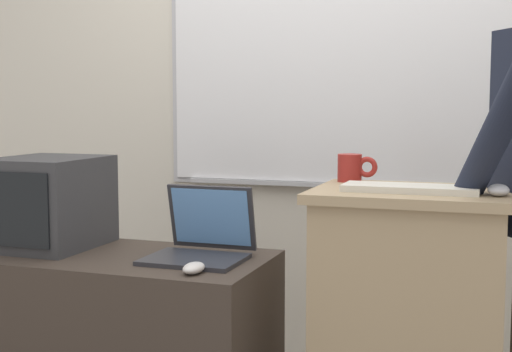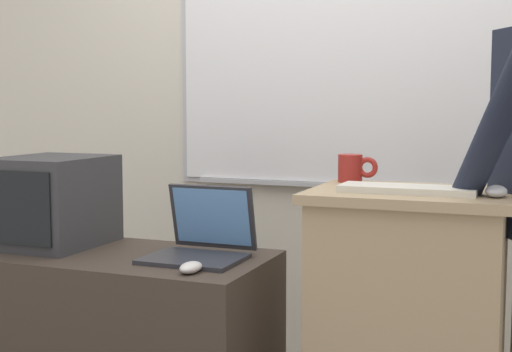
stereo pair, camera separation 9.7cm
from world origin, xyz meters
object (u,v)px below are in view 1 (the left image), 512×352
computer_mouse_by_laptop (194,268)px  side_desk (121,352)px  lectern_podium (409,340)px  coffee_mug (352,168)px  computer_mouse_by_keyboard (498,190)px  wireless_keyboard (410,188)px  crt_monitor (48,202)px  laptop (203,239)px

computer_mouse_by_laptop → side_desk: bearing=154.9°
lectern_podium → side_desk: (-0.98, -0.07, -0.13)m
side_desk → coffee_mug: coffee_mug is taller
computer_mouse_by_laptop → computer_mouse_by_keyboard: bearing=10.4°
wireless_keyboard → coffee_mug: coffee_mug is taller
lectern_podium → computer_mouse_by_laptop: bearing=-159.3°
computer_mouse_by_laptop → wireless_keyboard: bearing=15.9°
computer_mouse_by_keyboard → crt_monitor: bearing=178.1°
laptop → coffee_mug: bearing=20.6°
wireless_keyboard → computer_mouse_by_keyboard: 0.25m
crt_monitor → lectern_podium: bearing=1.1°
laptop → crt_monitor: size_ratio=0.79×
wireless_keyboard → laptop: bearing=176.4°
lectern_podium → crt_monitor: crt_monitor is taller
computer_mouse_by_keyboard → crt_monitor: (-1.54, 0.05, -0.11)m
wireless_keyboard → crt_monitor: bearing=178.5°
computer_mouse_by_laptop → crt_monitor: size_ratio=0.25×
computer_mouse_by_laptop → crt_monitor: (-0.67, 0.21, 0.15)m
laptop → computer_mouse_by_keyboard: (0.94, -0.06, 0.21)m
side_desk → coffee_mug: (0.76, 0.23, 0.65)m
lectern_podium → laptop: lectern_podium is taller
lectern_podium → crt_monitor: 1.35m
lectern_podium → computer_mouse_by_keyboard: size_ratio=9.47×
laptop → computer_mouse_by_laptop: bearing=-73.3°
side_desk → coffee_mug: size_ratio=7.69×
lectern_podium → wireless_keyboard: size_ratio=2.38×
coffee_mug → crt_monitor: bearing=-170.2°
laptop → computer_mouse_by_keyboard: computer_mouse_by_keyboard is taller
computer_mouse_by_laptop → crt_monitor: 0.72m
lectern_podium → computer_mouse_by_laptop: (-0.63, -0.24, 0.23)m
crt_monitor → coffee_mug: 1.10m
side_desk → computer_mouse_by_keyboard: computer_mouse_by_keyboard is taller
crt_monitor → coffee_mug: bearing=9.8°
wireless_keyboard → crt_monitor: 1.30m
computer_mouse_by_keyboard → crt_monitor: size_ratio=0.25×
wireless_keyboard → computer_mouse_by_laptop: (-0.63, -0.18, -0.25)m
lectern_podium → crt_monitor: size_ratio=2.35×
lectern_podium → coffee_mug: coffee_mug is taller
wireless_keyboard → computer_mouse_by_keyboard: size_ratio=3.97×
side_desk → laptop: 0.50m
lectern_podium → computer_mouse_by_laptop: 0.71m
side_desk → computer_mouse_by_keyboard: (1.23, -0.01, 0.62)m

